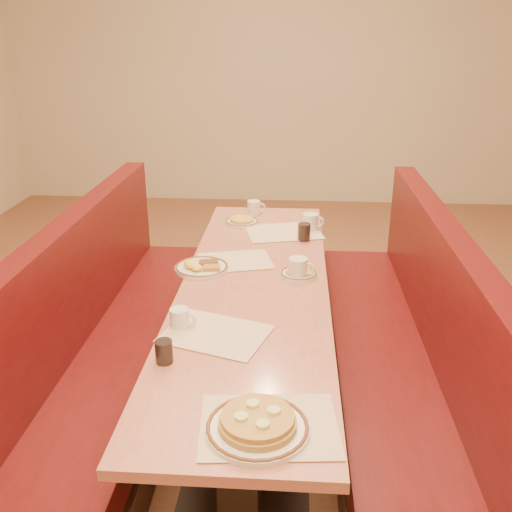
# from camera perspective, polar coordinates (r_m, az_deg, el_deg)

# --- Properties ---
(ground) EXTENTS (8.00, 8.00, 0.00)m
(ground) POSITION_cam_1_polar(r_m,az_deg,el_deg) (3.11, -0.16, -15.56)
(ground) COLOR #9E6647
(ground) RESTS_ON ground
(room_envelope) EXTENTS (6.04, 8.04, 2.82)m
(room_envelope) POSITION_cam_1_polar(r_m,az_deg,el_deg) (2.47, -0.22, 22.82)
(room_envelope) COLOR beige
(room_envelope) RESTS_ON ground
(diner_table) EXTENTS (0.70, 2.50, 0.75)m
(diner_table) POSITION_cam_1_polar(r_m,az_deg,el_deg) (2.90, -0.17, -9.68)
(diner_table) COLOR black
(diner_table) RESTS_ON ground
(booth_left) EXTENTS (0.55, 2.50, 1.05)m
(booth_left) POSITION_cam_1_polar(r_m,az_deg,el_deg) (3.04, -14.26, -9.10)
(booth_left) COLOR #4C3326
(booth_left) RESTS_ON ground
(booth_right) EXTENTS (0.55, 2.50, 1.05)m
(booth_right) POSITION_cam_1_polar(r_m,az_deg,el_deg) (2.95, 14.39, -10.12)
(booth_right) COLOR #4C3326
(booth_right) RESTS_ON ground
(placemat_near_left) EXTENTS (0.47, 0.41, 0.00)m
(placemat_near_left) POSITION_cam_1_polar(r_m,az_deg,el_deg) (2.31, -4.05, -7.75)
(placemat_near_left) COLOR beige
(placemat_near_left) RESTS_ON diner_table
(placemat_near_right) EXTENTS (0.45, 0.35, 0.00)m
(placemat_near_right) POSITION_cam_1_polar(r_m,az_deg,el_deg) (1.83, 1.30, -16.60)
(placemat_near_right) COLOR beige
(placemat_near_right) RESTS_ON diner_table
(placemat_far_left) EXTENTS (0.43, 0.36, 0.00)m
(placemat_far_left) POSITION_cam_1_polar(r_m,az_deg,el_deg) (2.99, -2.08, -0.49)
(placemat_far_left) COLOR beige
(placemat_far_left) RESTS_ON diner_table
(placemat_far_right) EXTENTS (0.50, 0.42, 0.00)m
(placemat_far_right) POSITION_cam_1_polar(r_m,az_deg,el_deg) (3.42, 2.75, 2.42)
(placemat_far_right) COLOR beige
(placemat_far_right) RESTS_ON diner_table
(pancake_plate) EXTENTS (0.32, 0.32, 0.07)m
(pancake_plate) POSITION_cam_1_polar(r_m,az_deg,el_deg) (1.80, 0.15, -16.55)
(pancake_plate) COLOR silver
(pancake_plate) RESTS_ON diner_table
(eggs_plate) EXTENTS (0.27, 0.27, 0.05)m
(eggs_plate) POSITION_cam_1_polar(r_m,az_deg,el_deg) (2.89, -5.53, -1.09)
(eggs_plate) COLOR silver
(eggs_plate) RESTS_ON diner_table
(extra_plate_mid) EXTENTS (0.18, 0.18, 0.04)m
(extra_plate_mid) POSITION_cam_1_polar(r_m,az_deg,el_deg) (2.83, 4.27, -1.70)
(extra_plate_mid) COLOR silver
(extra_plate_mid) RESTS_ON diner_table
(extra_plate_far) EXTENTS (0.21, 0.21, 0.04)m
(extra_plate_far) POSITION_cam_1_polar(r_m,az_deg,el_deg) (3.57, -1.43, 3.52)
(extra_plate_far) COLOR silver
(extra_plate_far) RESTS_ON diner_table
(coffee_mug_a) EXTENTS (0.13, 0.09, 0.10)m
(coffee_mug_a) POSITION_cam_1_polar(r_m,az_deg,el_deg) (2.79, 4.30, -1.16)
(coffee_mug_a) COLOR silver
(coffee_mug_a) RESTS_ON diner_table
(coffee_mug_b) EXTENTS (0.11, 0.08, 0.08)m
(coffee_mug_b) POSITION_cam_1_polar(r_m,az_deg,el_deg) (2.35, -7.58, -6.17)
(coffee_mug_b) COLOR silver
(coffee_mug_b) RESTS_ON diner_table
(coffee_mug_c) EXTENTS (0.13, 0.09, 0.10)m
(coffee_mug_c) POSITION_cam_1_polar(r_m,az_deg,el_deg) (3.46, 5.51, 3.43)
(coffee_mug_c) COLOR silver
(coffee_mug_c) RESTS_ON diner_table
(coffee_mug_d) EXTENTS (0.12, 0.08, 0.09)m
(coffee_mug_d) POSITION_cam_1_polar(r_m,az_deg,el_deg) (3.74, -0.16, 4.87)
(coffee_mug_d) COLOR silver
(coffee_mug_d) RESTS_ON diner_table
(soda_tumbler_near) EXTENTS (0.06, 0.06, 0.09)m
(soda_tumbler_near) POSITION_cam_1_polar(r_m,az_deg,el_deg) (2.13, -9.19, -9.43)
(soda_tumbler_near) COLOR black
(soda_tumbler_near) RESTS_ON diner_table
(soda_tumbler_mid) EXTENTS (0.07, 0.07, 0.10)m
(soda_tumbler_mid) POSITION_cam_1_polar(r_m,az_deg,el_deg) (3.29, 4.83, 2.41)
(soda_tumbler_mid) COLOR black
(soda_tumbler_mid) RESTS_ON diner_table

